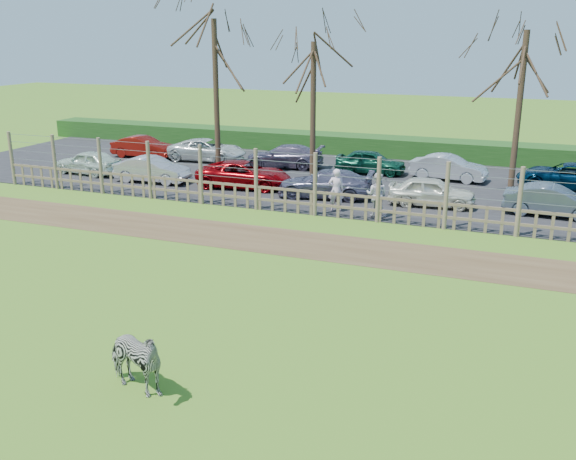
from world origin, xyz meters
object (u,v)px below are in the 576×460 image
(zebra, at_px, (133,360))
(car_10, at_px, (371,162))
(car_1, at_px, (152,170))
(car_12, at_px, (566,176))
(tree_left, at_px, (215,61))
(tree_mid, at_px, (313,78))
(visitor_b, at_px, (377,195))
(car_0, at_px, (88,162))
(car_3, at_px, (325,184))
(tree_right, at_px, (523,74))
(car_5, at_px, (553,201))
(car_9, at_px, (284,156))
(car_11, at_px, (448,168))
(car_8, at_px, (207,150))
(visitor_a, at_px, (336,190))
(car_7, at_px, (143,147))
(car_2, at_px, (244,174))
(car_4, at_px, (432,192))

(zebra, relative_size, car_10, 0.47)
(car_1, height_order, car_12, same)
(tree_left, height_order, tree_mid, tree_left)
(visitor_b, bearing_deg, car_0, -7.02)
(tree_mid, xyz_separation_m, car_3, (1.53, -2.70, -4.23))
(tree_right, bearing_deg, car_5, -59.56)
(tree_right, xyz_separation_m, car_9, (-11.49, 2.14, -4.60))
(tree_mid, relative_size, zebra, 4.10)
(car_10, distance_m, car_11, 3.87)
(car_9, bearing_deg, car_5, 62.36)
(car_0, bearing_deg, car_8, 147.36)
(tree_mid, height_order, zebra, tree_mid)
(visitor_a, xyz_separation_m, car_9, (-5.10, 7.34, -0.26))
(car_3, xyz_separation_m, car_11, (4.49, 5.42, 0.00))
(tree_mid, height_order, visitor_b, tree_mid)
(car_11, bearing_deg, car_1, 119.70)
(car_5, bearing_deg, visitor_a, 109.56)
(car_8, bearing_deg, car_7, 92.95)
(visitor_a, height_order, car_0, visitor_a)
(tree_right, bearing_deg, tree_left, -173.66)
(tree_left, distance_m, car_7, 8.87)
(visitor_b, relative_size, car_12, 0.40)
(zebra, xyz_separation_m, car_8, (-9.96, 21.85, -0.06))
(tree_left, bearing_deg, car_7, 152.65)
(zebra, bearing_deg, tree_right, -2.76)
(tree_left, bearing_deg, car_1, -144.17)
(car_3, height_order, car_8, same)
(car_7, bearing_deg, tree_mid, -103.44)
(car_5, xyz_separation_m, car_7, (-21.69, 4.71, 0.00))
(car_9, bearing_deg, car_8, -99.09)
(car_2, height_order, car_3, same)
(car_5, bearing_deg, car_0, 93.41)
(car_2, bearing_deg, car_3, -104.11)
(visitor_a, xyz_separation_m, car_2, (-5.17, 2.45, -0.26))
(car_12, bearing_deg, tree_left, -71.49)
(car_8, bearing_deg, tree_left, -148.92)
(car_12, bearing_deg, car_3, -55.70)
(tree_left, distance_m, car_2, 5.49)
(car_2, xyz_separation_m, car_7, (-8.46, 4.63, 0.00))
(car_1, bearing_deg, visitor_a, -103.08)
(car_2, xyz_separation_m, car_12, (13.85, 4.97, 0.00))
(tree_right, relative_size, car_12, 1.70)
(zebra, height_order, car_1, zebra)
(car_5, xyz_separation_m, car_8, (-17.80, 5.15, 0.00))
(zebra, distance_m, car_7, 25.49)
(car_0, relative_size, car_4, 1.00)
(car_10, bearing_deg, car_4, -145.60)
(zebra, height_order, visitor_b, visitor_b)
(car_1, bearing_deg, car_10, -60.93)
(car_5, relative_size, car_10, 1.03)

